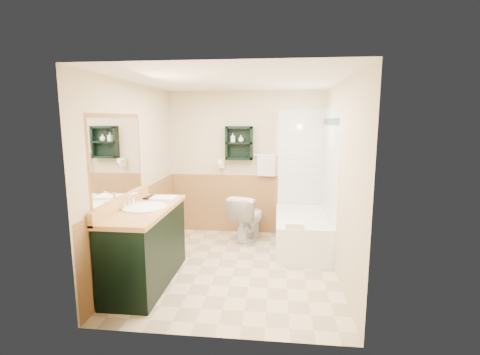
# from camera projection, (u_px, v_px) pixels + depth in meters

# --- Properties ---
(floor) EXTENTS (3.00, 3.00, 0.00)m
(floor) POSITION_uv_depth(u_px,v_px,m) (235.00, 267.00, 4.59)
(floor) COLOR beige
(floor) RESTS_ON ground
(back_wall) EXTENTS (2.60, 0.04, 2.40)m
(back_wall) POSITION_uv_depth(u_px,v_px,m) (246.00, 163.00, 5.88)
(back_wall) COLOR #F4E7BF
(back_wall) RESTS_ON ground
(left_wall) EXTENTS (0.04, 3.00, 2.40)m
(left_wall) POSITION_uv_depth(u_px,v_px,m) (135.00, 176.00, 4.53)
(left_wall) COLOR #F4E7BF
(left_wall) RESTS_ON ground
(right_wall) EXTENTS (0.04, 3.00, 2.40)m
(right_wall) POSITION_uv_depth(u_px,v_px,m) (341.00, 180.00, 4.25)
(right_wall) COLOR #F4E7BF
(right_wall) RESTS_ON ground
(ceiling) EXTENTS (2.60, 3.00, 0.04)m
(ceiling) POSITION_uv_depth(u_px,v_px,m) (234.00, 79.00, 4.19)
(ceiling) COLOR white
(ceiling) RESTS_ON back_wall
(wainscot_left) EXTENTS (2.98, 2.98, 1.00)m
(wainscot_left) POSITION_uv_depth(u_px,v_px,m) (140.00, 228.00, 4.65)
(wainscot_left) COLOR #B48449
(wainscot_left) RESTS_ON left_wall
(wainscot_back) EXTENTS (2.58, 2.58, 1.00)m
(wainscot_back) POSITION_uv_depth(u_px,v_px,m) (245.00, 204.00, 5.97)
(wainscot_back) COLOR #B48449
(wainscot_back) RESTS_ON back_wall
(mirror_frame) EXTENTS (1.30, 1.30, 1.00)m
(mirror_frame) POSITION_uv_depth(u_px,v_px,m) (118.00, 158.00, 3.94)
(mirror_frame) COLOR brown
(mirror_frame) RESTS_ON left_wall
(mirror_glass) EXTENTS (1.20, 1.20, 0.90)m
(mirror_glass) POSITION_uv_depth(u_px,v_px,m) (118.00, 158.00, 3.94)
(mirror_glass) COLOR white
(mirror_glass) RESTS_ON left_wall
(tile_right) EXTENTS (1.50, 1.50, 2.10)m
(tile_right) POSITION_uv_depth(u_px,v_px,m) (329.00, 181.00, 5.02)
(tile_right) COLOR white
(tile_right) RESTS_ON right_wall
(tile_back) EXTENTS (0.95, 0.95, 2.10)m
(tile_back) POSITION_uv_depth(u_px,v_px,m) (307.00, 173.00, 5.75)
(tile_back) COLOR white
(tile_back) RESTS_ON back_wall
(tile_accent) EXTENTS (1.50, 1.50, 0.10)m
(tile_accent) POSITION_uv_depth(u_px,v_px,m) (331.00, 122.00, 4.88)
(tile_accent) COLOR #134327
(tile_accent) RESTS_ON right_wall
(wall_shelf) EXTENTS (0.45, 0.15, 0.55)m
(wall_shelf) POSITION_uv_depth(u_px,v_px,m) (239.00, 143.00, 5.72)
(wall_shelf) COLOR black
(wall_shelf) RESTS_ON back_wall
(hair_dryer) EXTENTS (0.10, 0.24, 0.18)m
(hair_dryer) POSITION_uv_depth(u_px,v_px,m) (222.00, 164.00, 5.84)
(hair_dryer) COLOR white
(hair_dryer) RESTS_ON back_wall
(towel_bar) EXTENTS (0.40, 0.06, 0.40)m
(towel_bar) POSITION_uv_depth(u_px,v_px,m) (266.00, 155.00, 5.75)
(towel_bar) COLOR white
(towel_bar) RESTS_ON back_wall
(curtain_rod) EXTENTS (0.03, 1.60, 0.03)m
(curtain_rod) POSITION_uv_depth(u_px,v_px,m) (278.00, 115.00, 4.94)
(curtain_rod) COLOR silver
(curtain_rod) RESTS_ON back_wall
(shower_curtain) EXTENTS (1.05, 1.05, 1.70)m
(shower_curtain) POSITION_uv_depth(u_px,v_px,m) (277.00, 172.00, 5.25)
(shower_curtain) COLOR beige
(shower_curtain) RESTS_ON curtain_rod
(vanity) EXTENTS (0.59, 1.46, 0.92)m
(vanity) POSITION_uv_depth(u_px,v_px,m) (146.00, 246.00, 4.11)
(vanity) COLOR black
(vanity) RESTS_ON ground
(bathtub) EXTENTS (0.78, 1.50, 0.52)m
(bathtub) POSITION_uv_depth(u_px,v_px,m) (302.00, 231.00, 5.26)
(bathtub) COLOR white
(bathtub) RESTS_ON ground
(toilet) EXTENTS (0.63, 0.86, 0.75)m
(toilet) POSITION_uv_depth(u_px,v_px,m) (248.00, 218.00, 5.56)
(toilet) COLOR white
(toilet) RESTS_ON ground
(counter_towel) EXTENTS (0.31, 0.24, 0.04)m
(counter_towel) POSITION_uv_depth(u_px,v_px,m) (164.00, 198.00, 4.42)
(counter_towel) COLOR white
(counter_towel) RESTS_ON vanity
(vanity_book) EXTENTS (0.17, 0.05, 0.23)m
(vanity_book) POSITION_uv_depth(u_px,v_px,m) (147.00, 189.00, 4.53)
(vanity_book) COLOR black
(vanity_book) RESTS_ON vanity
(tub_towel) EXTENTS (0.24, 0.20, 0.07)m
(tub_towel) POSITION_uv_depth(u_px,v_px,m) (294.00, 225.00, 4.60)
(tub_towel) COLOR white
(tub_towel) RESTS_ON bathtub
(soap_bottle_a) EXTENTS (0.10, 0.16, 0.07)m
(soap_bottle_a) POSITION_uv_depth(u_px,v_px,m) (233.00, 140.00, 5.72)
(soap_bottle_a) COLOR white
(soap_bottle_a) RESTS_ON wall_shelf
(soap_bottle_b) EXTENTS (0.10, 0.12, 0.09)m
(soap_bottle_b) POSITION_uv_depth(u_px,v_px,m) (241.00, 139.00, 5.71)
(soap_bottle_b) COLOR white
(soap_bottle_b) RESTS_ON wall_shelf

